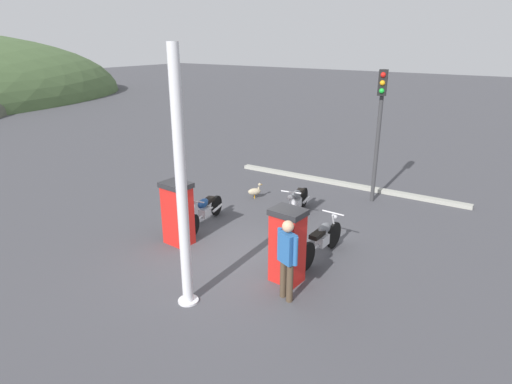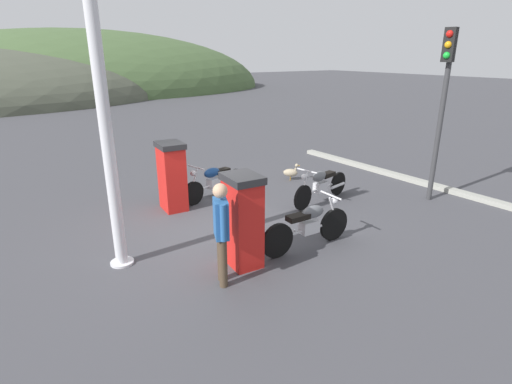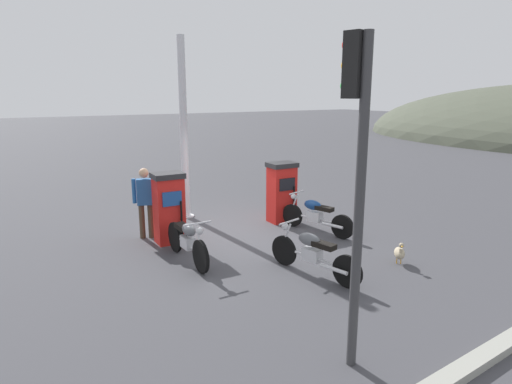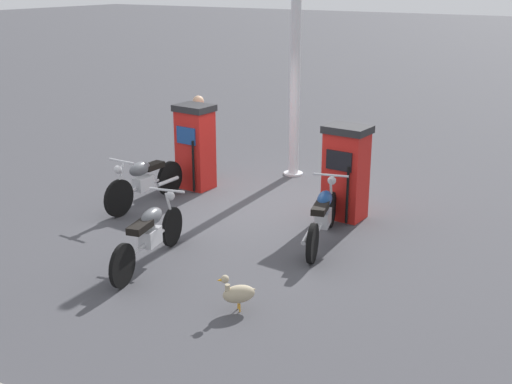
{
  "view_description": "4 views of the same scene",
  "coord_description": "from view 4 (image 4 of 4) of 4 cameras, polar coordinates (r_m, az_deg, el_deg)",
  "views": [
    {
      "loc": [
        -7.18,
        -5.56,
        4.83
      ],
      "look_at": [
        0.92,
        0.06,
        1.3
      ],
      "focal_mm": 30.23,
      "sensor_mm": 36.0,
      "label": 1
    },
    {
      "loc": [
        -3.48,
        -6.84,
        3.46
      ],
      "look_at": [
        0.92,
        -0.11,
        0.67
      ],
      "focal_mm": 28.07,
      "sensor_mm": 36.0,
      "label": 2
    },
    {
      "loc": [
        8.83,
        -4.95,
        3.34
      ],
      "look_at": [
        0.93,
        0.0,
        1.22
      ],
      "focal_mm": 30.69,
      "sensor_mm": 36.0,
      "label": 3
    },
    {
      "loc": [
        9.4,
        5.83,
        3.93
      ],
      "look_at": [
        0.91,
        0.54,
        0.61
      ],
      "focal_mm": 46.3,
      "sensor_mm": 36.0,
      "label": 4
    }
  ],
  "objects": [
    {
      "name": "ground_plane",
      "position": [
        11.74,
        0.09,
        -1.2
      ],
      "size": [
        120.0,
        120.0,
        0.0
      ],
      "primitive_type": "plane",
      "color": "#424247"
    },
    {
      "name": "fuel_pump_near",
      "position": [
        12.57,
        -5.27,
        3.95
      ],
      "size": [
        0.61,
        0.71,
        1.61
      ],
      "color": "red",
      "rests_on": "ground"
    },
    {
      "name": "fuel_pump_far",
      "position": [
        11.04,
        7.76,
        1.74
      ],
      "size": [
        0.62,
        0.75,
        1.59
      ],
      "color": "red",
      "rests_on": "ground"
    },
    {
      "name": "motorcycle_near_pump",
      "position": [
        11.77,
        -9.65,
        0.97
      ],
      "size": [
        1.99,
        0.56,
        0.96
      ],
      "color": "black",
      "rests_on": "ground"
    },
    {
      "name": "motorcycle_far_pump",
      "position": [
        10.07,
        5.8,
        -2.03
      ],
      "size": [
        2.0,
        0.75,
        0.93
      ],
      "color": "black",
      "rests_on": "ground"
    },
    {
      "name": "motorcycle_extra",
      "position": [
        9.4,
        -9.19,
        -3.52
      ],
      "size": [
        2.03,
        0.67,
        0.94
      ],
      "color": "black",
      "rests_on": "ground"
    },
    {
      "name": "attendant_person",
      "position": [
        13.21,
        -4.94,
        5.26
      ],
      "size": [
        0.31,
        0.56,
        1.66
      ],
      "color": "#473828",
      "rests_on": "ground"
    },
    {
      "name": "wandering_duck",
      "position": [
        8.11,
        -1.56,
        -8.71
      ],
      "size": [
        0.44,
        0.42,
        0.5
      ],
      "color": "tan",
      "rests_on": "ground"
    },
    {
      "name": "canopy_support_pole",
      "position": [
        13.13,
        3.42,
        11.25
      ],
      "size": [
        0.4,
        0.4,
        4.78
      ],
      "color": "silver",
      "rests_on": "ground"
    }
  ]
}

